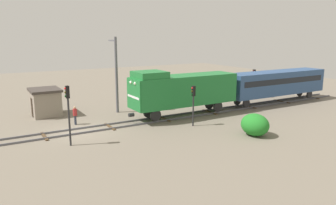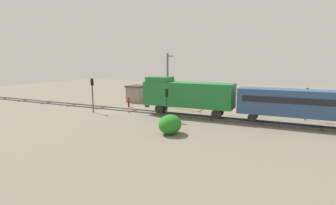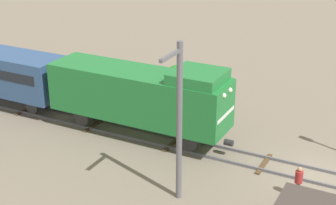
{
  "view_description": "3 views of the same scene",
  "coord_description": "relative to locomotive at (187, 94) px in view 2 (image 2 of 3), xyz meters",
  "views": [
    {
      "loc": [
        26.86,
        -6.99,
        8.1
      ],
      "look_at": [
        0.13,
        8.73,
        1.64
      ],
      "focal_mm": 35.0,
      "sensor_mm": 36.0,
      "label": 1
    },
    {
      "loc": [
        29.77,
        22.07,
        6.65
      ],
      "look_at": [
        -1.0,
        7.5,
        1.34
      ],
      "focal_mm": 28.0,
      "sensor_mm": 36.0,
      "label": 2
    },
    {
      "loc": [
        -24.31,
        -3.85,
        13.95
      ],
      "look_at": [
        1.01,
        9.22,
        2.09
      ],
      "focal_mm": 55.0,
      "sensor_mm": 36.0,
      "label": 3
    }
  ],
  "objects": [
    {
      "name": "relay_hut",
      "position": [
        -7.5,
        -11.74,
        -1.38
      ],
      "size": [
        3.5,
        2.9,
        2.74
      ],
      "color": "gray",
      "rests_on": "ground"
    },
    {
      "name": "passenger_car_leading",
      "position": [
        0.0,
        13.34,
        -0.25
      ],
      "size": [
        2.84,
        14.0,
        3.66
      ],
      "color": "#2D4C7A",
      "rests_on": "railway_track"
    },
    {
      "name": "traffic_signal_near",
      "position": [
        3.2,
        -11.99,
        0.34
      ],
      "size": [
        0.32,
        0.34,
        4.49
      ],
      "color": "#262628",
      "rests_on": "ground"
    },
    {
      "name": "bush_near",
      "position": [
        -6.46,
        7.12,
        -2.2
      ],
      "size": [
        1.58,
        1.29,
        1.15
      ],
      "primitive_type": "ellipsoid",
      "color": "#338826",
      "rests_on": "ground"
    },
    {
      "name": "locomotive",
      "position": [
        0.0,
        0.0,
        0.0
      ],
      "size": [
        2.9,
        11.6,
        4.6
      ],
      "color": "#1E7233",
      "rests_on": "railway_track"
    },
    {
      "name": "bush_mid",
      "position": [
        8.31,
        1.63,
        -1.87
      ],
      "size": [
        2.49,
        2.04,
        1.81
      ],
      "primitive_type": "ellipsoid",
      "color": "#227B26",
      "rests_on": "ground"
    },
    {
      "name": "traffic_signal_mid",
      "position": [
        3.4,
        -1.08,
        -0.22
      ],
      "size": [
        0.32,
        0.34,
        3.65
      ],
      "color": "#262628",
      "rests_on": "ground"
    },
    {
      "name": "worker_near_track",
      "position": [
        -2.4,
        -10.12,
        -1.78
      ],
      "size": [
        0.38,
        0.38,
        1.7
      ],
      "rotation": [
        0.0,
        0.0,
        3.92
      ],
      "color": "#262B38",
      "rests_on": "ground"
    },
    {
      "name": "traffic_signal_far",
      "position": [
        -3.6,
        13.24,
        -0.18
      ],
      "size": [
        0.32,
        0.34,
        3.71
      ],
      "color": "#262628",
      "rests_on": "ground"
    },
    {
      "name": "ground_plane",
      "position": [
        0.0,
        -10.49,
        -2.77
      ],
      "size": [
        100.29,
        100.29,
        0.0
      ],
      "primitive_type": "plane",
      "color": "#756B5B"
    },
    {
      "name": "catenary_mast",
      "position": [
        -5.06,
        -4.96,
        1.42
      ],
      "size": [
        1.94,
        0.28,
        7.89
      ],
      "color": "#595960",
      "rests_on": "ground"
    },
    {
      "name": "railway_track",
      "position": [
        0.0,
        -10.49,
        -2.7
      ],
      "size": [
        2.4,
        66.86,
        0.16
      ],
      "color": "#595960",
      "rests_on": "ground"
    }
  ]
}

